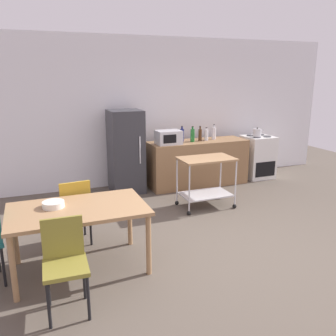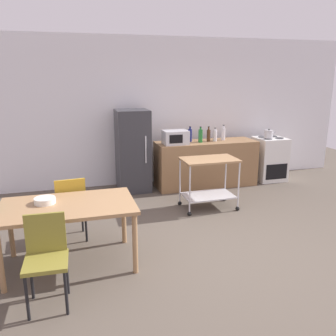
# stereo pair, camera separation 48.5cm
# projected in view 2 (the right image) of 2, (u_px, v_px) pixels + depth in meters

# --- Properties ---
(ground_plane) EXTENTS (12.00, 12.00, 0.00)m
(ground_plane) POSITION_uv_depth(u_px,v_px,m) (215.00, 249.00, 4.56)
(ground_plane) COLOR brown
(back_wall) EXTENTS (8.40, 0.12, 2.90)m
(back_wall) POSITION_uv_depth(u_px,v_px,m) (154.00, 112.00, 7.17)
(back_wall) COLOR white
(back_wall) RESTS_ON ground_plane
(kitchen_counter) EXTENTS (2.00, 0.64, 0.90)m
(kitchen_counter) POSITION_uv_depth(u_px,v_px,m) (206.00, 164.00, 7.10)
(kitchen_counter) COLOR olive
(kitchen_counter) RESTS_ON ground_plane
(dining_table) EXTENTS (1.50, 0.90, 0.75)m
(dining_table) POSITION_uv_depth(u_px,v_px,m) (68.00, 211.00, 4.04)
(dining_table) COLOR #A37A51
(dining_table) RESTS_ON ground_plane
(chair_olive) EXTENTS (0.41, 0.41, 0.89)m
(chair_olive) POSITION_uv_depth(u_px,v_px,m) (46.00, 254.00, 3.38)
(chair_olive) COLOR olive
(chair_olive) RESTS_ON ground_plane
(chair_mustard) EXTENTS (0.44, 0.44, 0.89)m
(chair_mustard) POSITION_uv_depth(u_px,v_px,m) (70.00, 204.00, 4.68)
(chair_mustard) COLOR gold
(chair_mustard) RESTS_ON ground_plane
(stove_oven) EXTENTS (0.60, 0.61, 0.92)m
(stove_oven) POSITION_uv_depth(u_px,v_px,m) (269.00, 159.00, 7.51)
(stove_oven) COLOR white
(stove_oven) RESTS_ON ground_plane
(refrigerator) EXTENTS (0.60, 0.63, 1.55)m
(refrigerator) POSITION_uv_depth(u_px,v_px,m) (133.00, 151.00, 6.73)
(refrigerator) COLOR #333338
(refrigerator) RESTS_ON ground_plane
(kitchen_cart) EXTENTS (0.91, 0.57, 0.85)m
(kitchen_cart) POSITION_uv_depth(u_px,v_px,m) (209.00, 175.00, 5.84)
(kitchen_cart) COLOR #A37A51
(kitchen_cart) RESTS_ON ground_plane
(microwave) EXTENTS (0.46, 0.35, 0.26)m
(microwave) POSITION_uv_depth(u_px,v_px,m) (175.00, 137.00, 6.68)
(microwave) COLOR silver
(microwave) RESTS_ON kitchen_counter
(bottle_wine) EXTENTS (0.08, 0.08, 0.30)m
(bottle_wine) POSITION_uv_depth(u_px,v_px,m) (190.00, 135.00, 6.94)
(bottle_wine) COLOR navy
(bottle_wine) RESTS_ON kitchen_counter
(bottle_sesame_oil) EXTENTS (0.08, 0.08, 0.31)m
(bottle_sesame_oil) POSITION_uv_depth(u_px,v_px,m) (200.00, 136.00, 6.87)
(bottle_sesame_oil) COLOR #1E6628
(bottle_sesame_oil) RESTS_ON kitchen_counter
(bottle_soda) EXTENTS (0.07, 0.07, 0.29)m
(bottle_soda) POSITION_uv_depth(u_px,v_px,m) (209.00, 135.00, 6.98)
(bottle_soda) COLOR #4C2D19
(bottle_soda) RESTS_ON kitchen_counter
(bottle_olive_oil) EXTENTS (0.08, 0.08, 0.26)m
(bottle_olive_oil) POSITION_uv_depth(u_px,v_px,m) (215.00, 135.00, 7.00)
(bottle_olive_oil) COLOR silver
(bottle_olive_oil) RESTS_ON kitchen_counter
(bottle_soy_sauce) EXTENTS (0.08, 0.08, 0.31)m
(bottle_soy_sauce) POSITION_uv_depth(u_px,v_px,m) (223.00, 134.00, 7.11)
(bottle_soy_sauce) COLOR silver
(bottle_soy_sauce) RESTS_ON kitchen_counter
(fruit_bowl) EXTENTS (0.24, 0.24, 0.07)m
(fruit_bowl) POSITION_uv_depth(u_px,v_px,m) (45.00, 201.00, 4.04)
(fruit_bowl) COLOR white
(fruit_bowl) RESTS_ON dining_table
(kettle) EXTENTS (0.24, 0.17, 0.19)m
(kettle) POSITION_uv_depth(u_px,v_px,m) (269.00, 134.00, 7.25)
(kettle) COLOR silver
(kettle) RESTS_ON stove_oven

